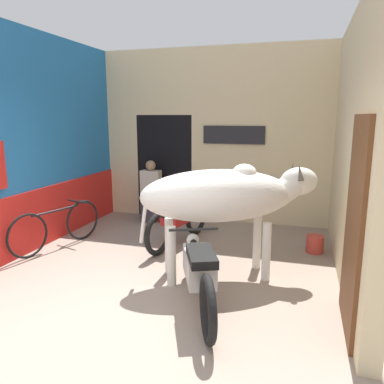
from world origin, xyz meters
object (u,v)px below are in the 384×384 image
bucket (315,244)px  cow (224,196)px  motorcycle_far (179,218)px  shopkeeper_seated (150,190)px  motorcycle_near (199,271)px  bicycle (57,227)px  plastic_stool (164,211)px

bucket → cow: bearing=-133.2°
motorcycle_far → shopkeeper_seated: (-0.96, 1.12, 0.19)m
motorcycle_near → bicycle: size_ratio=1.06×
cow → motorcycle_near: bearing=-94.7°
bicycle → shopkeeper_seated: size_ratio=1.37×
bicycle → bucket: (3.86, 0.94, -0.21)m
motorcycle_near → plastic_stool: motorcycle_near is taller
plastic_stool → shopkeeper_seated: bearing=-175.1°
motorcycle_near → bucket: 2.48m
bucket → motorcycle_near: bearing=-120.0°
motorcycle_near → shopkeeper_seated: bearing=121.2°
cow → motorcycle_far: bearing=132.9°
cow → bucket: 1.92m
motorcycle_near → motorcycle_far: 2.10m
shopkeeper_seated → bucket: bearing=-16.5°
plastic_stool → cow: bearing=-52.9°
bicycle → shopkeeper_seated: bearing=66.8°
motorcycle_near → motorcycle_far: size_ratio=0.97×
motorcycle_near → bicycle: motorcycle_near is taller
cow → plastic_stool: bearing=127.1°
bicycle → shopkeeper_seated: shopkeeper_seated is taller
motorcycle_near → bucket: size_ratio=6.67×
cow → motorcycle_near: size_ratio=1.30×
bicycle → bucket: bearing=13.7°
cow → bicycle: cow is taller
motorcycle_near → bicycle: bearing=155.6°
motorcycle_far → bucket: bearing=5.8°
motorcycle_far → shopkeeper_seated: 1.49m
motorcycle_far → plastic_stool: size_ratio=4.60×
plastic_stool → bucket: bearing=-18.4°
motorcycle_far → shopkeeper_seated: size_ratio=1.49×
cow → bucket: cow is taller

